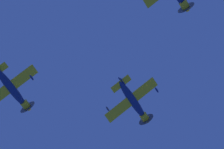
# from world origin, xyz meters

# --- Properties ---
(airplane_lead) EXTENTS (8.11, 8.15, 3.87)m
(airplane_lead) POSITION_xyz_m (-1.89, 5.24, 67.97)
(airplane_lead) COLOR navy
(airplane_left_wingman) EXTENTS (8.05, 8.07, 4.20)m
(airplane_left_wingman) POSITION_xyz_m (-19.96, 3.10, 66.74)
(airplane_left_wingman) COLOR navy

